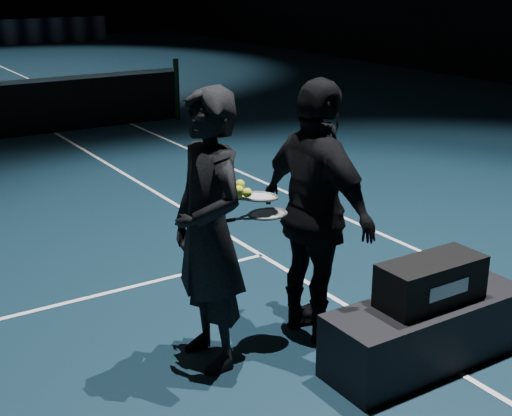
{
  "coord_description": "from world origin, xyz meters",
  "views": [
    {
      "loc": [
        0.62,
        -11.78,
        2.65
      ],
      "look_at": [
        3.11,
        -7.87,
        1.09
      ],
      "focal_mm": 50.0,
      "sensor_mm": 36.0,
      "label": 1
    }
  ],
  "objects_px": {
    "player_bench": "(427,331)",
    "tennis_balls": "(242,190)",
    "player_b": "(317,213)",
    "racket_bag": "(431,281)",
    "player_a": "(209,231)",
    "racket_upper": "(259,197)",
    "racket_lower": "(268,214)"
  },
  "relations": [
    {
      "from": "player_bench",
      "to": "tennis_balls",
      "type": "distance_m",
      "value": 1.64
    },
    {
      "from": "player_b",
      "to": "tennis_balls",
      "type": "height_order",
      "value": "player_b"
    },
    {
      "from": "racket_bag",
      "to": "player_b",
      "type": "distance_m",
      "value": 0.93
    },
    {
      "from": "player_bench",
      "to": "player_b",
      "type": "distance_m",
      "value": 1.14
    },
    {
      "from": "player_a",
      "to": "tennis_balls",
      "type": "height_order",
      "value": "player_a"
    },
    {
      "from": "tennis_balls",
      "to": "racket_upper",
      "type": "bearing_deg",
      "value": 7.91
    },
    {
      "from": "player_a",
      "to": "player_b",
      "type": "relative_size",
      "value": 1.0
    },
    {
      "from": "player_bench",
      "to": "player_b",
      "type": "relative_size",
      "value": 0.8
    },
    {
      "from": "player_a",
      "to": "racket_lower",
      "type": "height_order",
      "value": "player_a"
    },
    {
      "from": "racket_upper",
      "to": "player_b",
      "type": "bearing_deg",
      "value": -9.08
    },
    {
      "from": "racket_bag",
      "to": "tennis_balls",
      "type": "height_order",
      "value": "tennis_balls"
    },
    {
      "from": "racket_upper",
      "to": "tennis_balls",
      "type": "relative_size",
      "value": 5.67
    },
    {
      "from": "racket_bag",
      "to": "player_b",
      "type": "xyz_separation_m",
      "value": [
        -0.42,
        0.75,
        0.35
      ]
    },
    {
      "from": "player_b",
      "to": "racket_upper",
      "type": "bearing_deg",
      "value": 75.78
    },
    {
      "from": "player_b",
      "to": "tennis_balls",
      "type": "bearing_deg",
      "value": 80.38
    },
    {
      "from": "player_bench",
      "to": "racket_upper",
      "type": "height_order",
      "value": "racket_upper"
    },
    {
      "from": "racket_lower",
      "to": "racket_upper",
      "type": "xyz_separation_m",
      "value": [
        -0.05,
        0.04,
        0.12
      ]
    },
    {
      "from": "tennis_balls",
      "to": "player_b",
      "type": "bearing_deg",
      "value": -6.14
    },
    {
      "from": "player_bench",
      "to": "player_a",
      "type": "relative_size",
      "value": 0.8
    },
    {
      "from": "racket_bag",
      "to": "racket_upper",
      "type": "xyz_separation_m",
      "value": [
        -0.87,
        0.84,
        0.53
      ]
    },
    {
      "from": "player_bench",
      "to": "racket_lower",
      "type": "height_order",
      "value": "racket_lower"
    },
    {
      "from": "racket_upper",
      "to": "tennis_balls",
      "type": "height_order",
      "value": "tennis_balls"
    },
    {
      "from": "player_bench",
      "to": "racket_bag",
      "type": "height_order",
      "value": "racket_bag"
    },
    {
      "from": "player_bench",
      "to": "racket_bag",
      "type": "xyz_separation_m",
      "value": [
        0.0,
        0.0,
        0.39
      ]
    },
    {
      "from": "player_bench",
      "to": "player_b",
      "type": "height_order",
      "value": "player_b"
    },
    {
      "from": "racket_bag",
      "to": "racket_upper",
      "type": "relative_size",
      "value": 1.14
    },
    {
      "from": "racket_bag",
      "to": "racket_lower",
      "type": "xyz_separation_m",
      "value": [
        -0.82,
        0.79,
        0.41
      ]
    },
    {
      "from": "player_a",
      "to": "player_b",
      "type": "distance_m",
      "value": 0.85
    },
    {
      "from": "player_bench",
      "to": "racket_lower",
      "type": "xyz_separation_m",
      "value": [
        -0.82,
        0.79,
        0.8
      ]
    },
    {
      "from": "racket_bag",
      "to": "racket_lower",
      "type": "height_order",
      "value": "racket_lower"
    },
    {
      "from": "player_a",
      "to": "racket_upper",
      "type": "distance_m",
      "value": 0.44
    },
    {
      "from": "player_a",
      "to": "racket_upper",
      "type": "relative_size",
      "value": 2.86
    }
  ]
}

